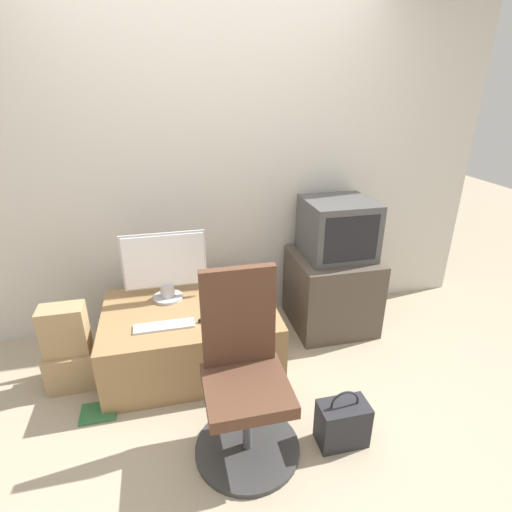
# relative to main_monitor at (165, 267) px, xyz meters

# --- Properties ---
(ground_plane) EXTENTS (12.00, 12.00, 0.00)m
(ground_plane) POSITION_rel_main_monitor_xyz_m (0.41, -0.91, -0.68)
(ground_plane) COLOR tan
(wall_back) EXTENTS (4.40, 0.05, 2.60)m
(wall_back) POSITION_rel_main_monitor_xyz_m (0.41, 0.42, 0.62)
(wall_back) COLOR beige
(wall_back) RESTS_ON ground_plane
(desk) EXTENTS (1.15, 0.81, 0.43)m
(desk) POSITION_rel_main_monitor_xyz_m (0.13, -0.18, -0.46)
(desk) COLOR #937047
(desk) RESTS_ON ground_plane
(side_stand) EXTENTS (0.62, 0.61, 0.61)m
(side_stand) POSITION_rel_main_monitor_xyz_m (1.28, 0.06, -0.38)
(side_stand) COLOR #4C4238
(side_stand) RESTS_ON ground_plane
(main_monitor) EXTENTS (0.57, 0.21, 0.49)m
(main_monitor) POSITION_rel_main_monitor_xyz_m (0.00, 0.00, 0.00)
(main_monitor) COLOR #B2B2B7
(main_monitor) RESTS_ON desk
(keyboard) EXTENTS (0.37, 0.10, 0.01)m
(keyboard) POSITION_rel_main_monitor_xyz_m (-0.04, -0.36, -0.24)
(keyboard) COLOR silver
(keyboard) RESTS_ON desk
(mouse) EXTENTS (0.07, 0.04, 0.03)m
(mouse) POSITION_rel_main_monitor_xyz_m (0.21, -0.36, -0.23)
(mouse) COLOR black
(mouse) RESTS_ON desk
(crt_tv) EXTENTS (0.50, 0.48, 0.44)m
(crt_tv) POSITION_rel_main_monitor_xyz_m (1.29, 0.08, 0.14)
(crt_tv) COLOR #474747
(crt_tv) RESTS_ON side_stand
(office_chair) EXTENTS (0.57, 0.57, 1.01)m
(office_chair) POSITION_rel_main_monitor_xyz_m (0.35, -0.95, -0.28)
(office_chair) COLOR #333333
(office_chair) RESTS_ON ground_plane
(cardboard_box_lower) EXTENTS (0.31, 0.22, 0.26)m
(cardboard_box_lower) POSITION_rel_main_monitor_xyz_m (-0.65, -0.23, -0.55)
(cardboard_box_lower) COLOR #A3845B
(cardboard_box_lower) RESTS_ON ground_plane
(cardboard_box_upper) EXTENTS (0.27, 0.16, 0.32)m
(cardboard_box_upper) POSITION_rel_main_monitor_xyz_m (-0.65, -0.23, -0.26)
(cardboard_box_upper) COLOR #A3845B
(cardboard_box_upper) RESTS_ON cardboard_box_lower
(handbag) EXTENTS (0.27, 0.16, 0.35)m
(handbag) POSITION_rel_main_monitor_xyz_m (0.87, -1.07, -0.55)
(handbag) COLOR #232328
(handbag) RESTS_ON ground_plane
(book) EXTENTS (0.21, 0.16, 0.02)m
(book) POSITION_rel_main_monitor_xyz_m (-0.47, -0.55, -0.67)
(book) COLOR #2D6638
(book) RESTS_ON ground_plane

